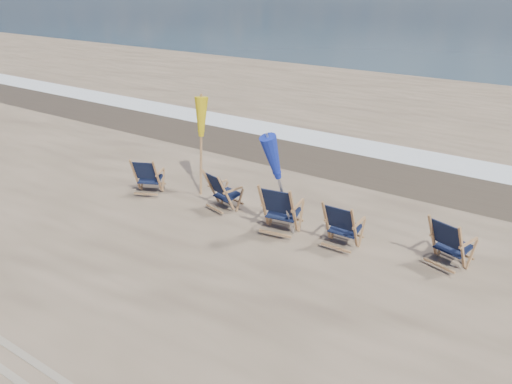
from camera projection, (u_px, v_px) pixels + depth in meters
surf_foam at (376, 150)px, 14.11m from camera, size 200.00×1.40×0.01m
wet_sand_strip at (355, 165)px, 12.97m from camera, size 200.00×2.60×0.00m
beach_chair_0 at (157, 177)px, 10.96m from camera, size 0.81×0.84×0.91m
beach_chair_1 at (226, 195)px, 10.08m from camera, size 0.72×0.78×0.91m
beach_chair_2 at (293, 213)px, 9.13m from camera, size 0.80×0.88×1.08m
beach_chair_3 at (354, 230)px, 8.65m from camera, size 0.62×0.70×0.96m
beach_chair_4 at (461, 250)px, 8.03m from camera, size 0.80×0.85×0.96m
umbrella_yellow at (200, 123)px, 10.72m from camera, size 0.30×0.30×2.15m
umbrella_blue at (283, 157)px, 8.75m from camera, size 0.30×0.30×2.14m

